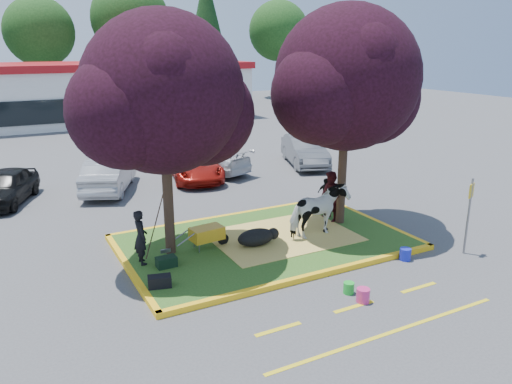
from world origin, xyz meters
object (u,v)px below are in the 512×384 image
cow (319,211)px  car_silver (109,174)px  wheelbarrow (207,234)px  bucket_green (349,288)px  bucket_pink (363,295)px  bucket_blue (405,254)px  sign_post (469,209)px  handler (141,237)px  calf (256,237)px  car_black (6,187)px

cow → car_silver: bearing=19.0°
wheelbarrow → car_silver: bearing=92.0°
bucket_green → car_silver: size_ratio=0.07×
bucket_pink → bucket_blue: size_ratio=0.99×
wheelbarrow → sign_post: 7.38m
handler → car_silver: (0.85, 7.90, -0.19)m
wheelbarrow → bucket_blue: wheelbarrow is taller
calf → car_black: size_ratio=0.30×
wheelbarrow → bucket_blue: size_ratio=4.89×
sign_post → cow: bearing=118.3°
wheelbarrow → bucket_blue: 5.56m
bucket_green → sign_post: bearing=4.9°
bucket_pink → bucket_green: bearing=93.5°
handler → wheelbarrow: handler is taller
wheelbarrow → bucket_pink: size_ratio=4.93×
car_silver → bucket_pink: bearing=128.2°
sign_post → car_silver: sign_post is taller
bucket_pink → bucket_blue: bucket_blue is taller
handler → car_silver: size_ratio=0.35×
bucket_blue → bucket_pink: bearing=-152.9°
sign_post → bucket_green: bearing=164.0°
sign_post → bucket_pink: bearing=170.3°
sign_post → calf: bearing=129.0°
bucket_green → bucket_blue: (2.59, 0.82, 0.03)m
sign_post → bucket_blue: bearing=145.4°
cow → handler: (-5.24, 0.58, -0.06)m
calf → car_silver: 8.58m
handler → car_black: 8.54m
bucket_pink → wheelbarrow: bearing=115.7°
calf → handler: 3.30m
bucket_pink → handler: bearing=133.9°
cow → sign_post: (3.17, -2.73, 0.40)m
wheelbarrow → cow: bearing=-18.6°
cow → car_silver: (-4.39, 8.48, -0.24)m
wheelbarrow → car_black: bearing=115.8°
cow → handler: cow is taller
bucket_blue → car_silver: car_silver is taller
sign_post → car_black: sign_post is taller
cow → bucket_pink: size_ratio=5.60×
wheelbarrow → bucket_green: 4.39m
cow → wheelbarrow: size_ratio=1.14×
wheelbarrow → car_silver: size_ratio=0.39×
handler → cow: bearing=-97.4°
wheelbarrow → car_black: (-4.87, 7.86, 0.06)m
calf → car_black: bearing=148.6°
sign_post → car_black: size_ratio=0.59×
car_black → car_silver: bearing=21.2°
cow → handler: size_ratio=1.27×
calf → cow: bearing=14.9°
car_silver → sign_post: bearing=147.5°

